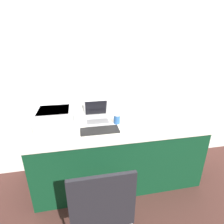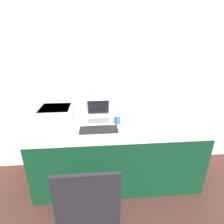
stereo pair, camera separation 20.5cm
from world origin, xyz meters
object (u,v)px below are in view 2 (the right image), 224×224
object	(u,v)px
laptop_left	(99,116)
coffee_cup	(117,119)
chair	(89,200)
external_keyboard	(99,130)
printer	(57,115)

from	to	relation	value
laptop_left	coffee_cup	distance (m)	0.27
chair	coffee_cup	bearing A→B (deg)	69.95
external_keyboard	coffee_cup	distance (m)	0.29
chair	external_keyboard	bearing A→B (deg)	82.58
printer	chair	bearing A→B (deg)	-66.70
coffee_cup	laptop_left	bearing A→B (deg)	149.78
laptop_left	chair	xyz separation A→B (m)	(-0.10, -1.04, -0.29)
external_keyboard	coffee_cup	size ratio (longest dim) A/B	3.70
external_keyboard	chair	distance (m)	0.79
laptop_left	chair	distance (m)	1.09
laptop_left	external_keyboard	world-z (taller)	laptop_left
coffee_cup	chair	xyz separation A→B (m)	(-0.33, -0.91, -0.30)
laptop_left	external_keyboard	xyz separation A→B (m)	(-0.00, -0.30, -0.04)
printer	laptop_left	bearing A→B (deg)	13.10
external_keyboard	printer	bearing A→B (deg)	159.62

